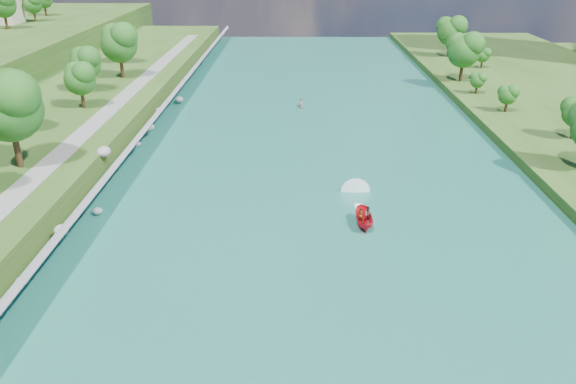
{
  "coord_description": "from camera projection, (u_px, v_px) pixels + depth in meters",
  "views": [
    {
      "loc": [
        -2.85,
        -45.89,
        27.99
      ],
      "look_at": [
        -3.59,
        11.34,
        2.5
      ],
      "focal_mm": 35.0,
      "sensor_mm": 36.0,
      "label": 1
    }
  ],
  "objects": [
    {
      "name": "ground",
      "position": [
        324.0,
        265.0,
        53.27
      ],
      "size": [
        260.0,
        260.0,
        0.0
      ],
      "primitive_type": "plane",
      "color": "#2D5119",
      "rests_on": "ground"
    },
    {
      "name": "riprap_bank",
      "position": [
        112.0,
        170.0,
        70.6
      ],
      "size": [
        4.21,
        236.0,
        4.4
      ],
      "color": "slate",
      "rests_on": "ground"
    },
    {
      "name": "riverside_path",
      "position": [
        59.0,
        155.0,
        70.48
      ],
      "size": [
        3.0,
        200.0,
        0.1
      ],
      "primitive_type": "cube",
      "color": "gray",
      "rests_on": "berm_west"
    },
    {
      "name": "trees_east",
      "position": [
        533.0,
        89.0,
        90.0
      ],
      "size": [
        16.15,
        143.48,
        11.83
      ],
      "color": "#155119",
      "rests_on": "berm_east"
    },
    {
      "name": "raft",
      "position": [
        301.0,
        105.0,
        103.83
      ],
      "size": [
        2.36,
        2.91,
        1.58
      ],
      "rotation": [
        0.0,
        0.0,
        0.23
      ],
      "color": "gray",
      "rests_on": "river_water"
    },
    {
      "name": "river_water",
      "position": [
        317.0,
        182.0,
        71.52
      ],
      "size": [
        55.0,
        240.0,
        0.1
      ],
      "primitive_type": "cube",
      "color": "#1A655A",
      "rests_on": "ground"
    },
    {
      "name": "motorboat",
      "position": [
        363.0,
        214.0,
        61.17
      ],
      "size": [
        3.6,
        19.11,
        2.18
      ],
      "rotation": [
        0.0,
        0.0,
        3.17
      ],
      "color": "red",
      "rests_on": "river_water"
    }
  ]
}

